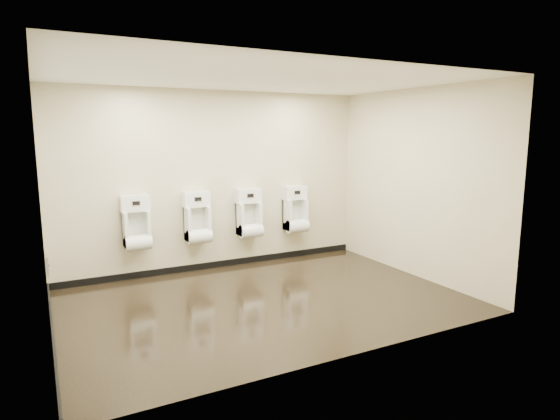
# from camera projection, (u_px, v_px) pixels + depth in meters

# --- Properties ---
(ground) EXTENTS (5.00, 3.50, 0.00)m
(ground) POSITION_uv_depth(u_px,v_px,m) (266.00, 301.00, 6.06)
(ground) COLOR black
(ground) RESTS_ON ground
(ceiling) EXTENTS (5.00, 3.50, 0.00)m
(ceiling) POSITION_uv_depth(u_px,v_px,m) (264.00, 78.00, 5.60)
(ceiling) COLOR white
(back_wall) EXTENTS (5.00, 0.02, 2.80)m
(back_wall) POSITION_uv_depth(u_px,v_px,m) (217.00, 181.00, 7.36)
(back_wall) COLOR beige
(back_wall) RESTS_ON ground
(front_wall) EXTENTS (5.00, 0.02, 2.80)m
(front_wall) POSITION_uv_depth(u_px,v_px,m) (347.00, 215.00, 4.30)
(front_wall) COLOR beige
(front_wall) RESTS_ON ground
(left_wall) EXTENTS (0.02, 3.50, 2.80)m
(left_wall) POSITION_uv_depth(u_px,v_px,m) (41.00, 208.00, 4.69)
(left_wall) COLOR beige
(left_wall) RESTS_ON ground
(right_wall) EXTENTS (0.02, 3.50, 2.80)m
(right_wall) POSITION_uv_depth(u_px,v_px,m) (416.00, 184.00, 6.97)
(right_wall) COLOR beige
(right_wall) RESTS_ON ground
(tile_overlay_left) EXTENTS (0.01, 3.50, 2.80)m
(tile_overlay_left) POSITION_uv_depth(u_px,v_px,m) (41.00, 208.00, 4.69)
(tile_overlay_left) COLOR white
(tile_overlay_left) RESTS_ON ground
(skirting_back) EXTENTS (5.00, 0.02, 0.10)m
(skirting_back) POSITION_uv_depth(u_px,v_px,m) (219.00, 264.00, 7.57)
(skirting_back) COLOR black
(skirting_back) RESTS_ON ground
(skirting_left) EXTENTS (0.02, 3.50, 0.10)m
(skirting_left) POSITION_uv_depth(u_px,v_px,m) (53.00, 335.00, 4.92)
(skirting_left) COLOR black
(skirting_left) RESTS_ON ground
(access_panel) EXTENTS (0.04, 0.25, 0.25)m
(access_panel) POSITION_uv_depth(u_px,v_px,m) (47.00, 265.00, 5.90)
(access_panel) COLOR #9E9EA3
(access_panel) RESTS_ON left_wall
(urinal_0) EXTENTS (0.42, 0.31, 0.78)m
(urinal_0) POSITION_uv_depth(u_px,v_px,m) (137.00, 227.00, 6.75)
(urinal_0) COLOR white
(urinal_0) RESTS_ON back_wall
(urinal_1) EXTENTS (0.42, 0.31, 0.78)m
(urinal_1) POSITION_uv_depth(u_px,v_px,m) (198.00, 221.00, 7.17)
(urinal_1) COLOR white
(urinal_1) RESTS_ON back_wall
(urinal_2) EXTENTS (0.42, 0.31, 0.78)m
(urinal_2) POSITION_uv_depth(u_px,v_px,m) (249.00, 217.00, 7.56)
(urinal_2) COLOR white
(urinal_2) RESTS_ON back_wall
(urinal_3) EXTENTS (0.42, 0.31, 0.78)m
(urinal_3) POSITION_uv_depth(u_px,v_px,m) (296.00, 213.00, 7.96)
(urinal_3) COLOR white
(urinal_3) RESTS_ON back_wall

